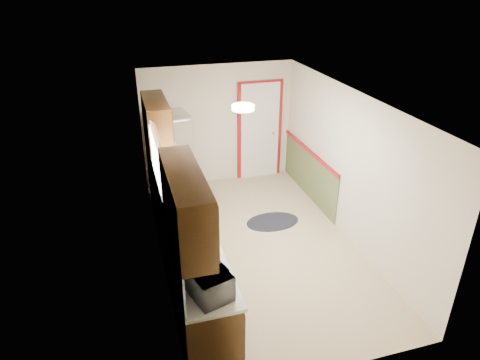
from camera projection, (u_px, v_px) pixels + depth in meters
room_shell at (258, 178)px, 6.34m from camera, size 3.20×5.20×2.52m
kitchen_run at (180, 223)px, 5.95m from camera, size 0.63×4.00×2.20m
back_wall_trim at (270, 140)px, 8.63m from camera, size 1.12×2.30×2.08m
ceiling_fixture at (243, 107)px, 5.58m from camera, size 0.30×0.30×0.06m
microwave at (207, 278)px, 4.39m from camera, size 0.46×0.62×0.37m
refrigerator at (172, 157)px, 7.97m from camera, size 0.77×0.74×1.66m
rug at (273, 222)px, 7.50m from camera, size 0.96×0.63×0.01m
cooktop at (167, 166)px, 7.32m from camera, size 0.54×0.65×0.02m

